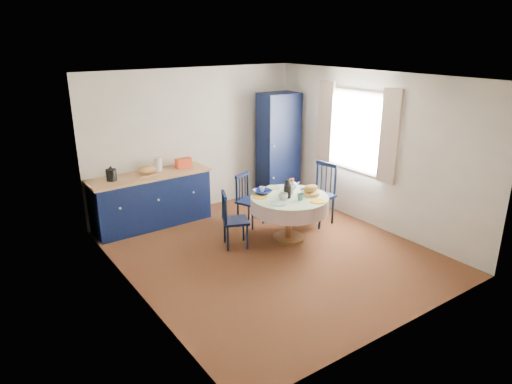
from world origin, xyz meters
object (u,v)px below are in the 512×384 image
Objects in this scene: kitchen_counter at (151,199)px; mug_c at (291,186)px; chair_right at (320,193)px; mug_a at (283,197)px; mug_d at (262,189)px; chair_left at (233,219)px; chair_far at (249,199)px; pantry_cabinet at (278,147)px; mug_b at (300,197)px; dining_table at (290,204)px; cobalt_bowl at (262,192)px.

kitchen_counter reaches higher than mug_c.
chair_right is 7.73× the size of mug_a.
mug_a is 1.46× the size of mug_d.
chair_far is at bearing -26.54° from chair_left.
pantry_cabinet is 2.33× the size of chair_far.
pantry_cabinet is at bearing -3.63° from kitchen_counter.
chair_left is 8.28× the size of mug_b.
dining_table is at bearing -50.74° from kitchen_counter.
chair_left is at bearing 148.95° from mug_b.
cobalt_bowl is (0.55, 0.02, 0.31)m from chair_left.
mug_c is (1.74, -1.49, 0.30)m from kitchen_counter.
chair_far is at bearing -35.45° from kitchen_counter.
mug_b is at bearing -85.24° from dining_table.
chair_right reaches higher than cobalt_bowl.
mug_c is (0.22, 0.49, 0.00)m from mug_b.
chair_right is (1.01, -0.62, 0.08)m from chair_far.
dining_table reaches higher than cobalt_bowl.
chair_far is at bearing -130.93° from chair_right.
mug_b is 1.13× the size of mug_d.
mug_b is (-0.82, -0.46, 0.24)m from chair_right.
kitchen_counter is at bearing -179.42° from pantry_cabinet.
pantry_cabinet is 1.62m from mug_c.
chair_right is at bearing -8.76° from mug_d.
mug_b is (0.19, -1.07, 0.32)m from chair_far.
mug_a is 1.07× the size of mug_c.
chair_right is 1.15m from cobalt_bowl.
pantry_cabinet is at bearing 57.77° from dining_table.
dining_table is (1.50, -1.76, 0.14)m from kitchen_counter.
kitchen_counter is 2.28m from mug_a.
cobalt_bowl is at bearing -123.52° from mug_d.
chair_far is at bearing 100.21° from mug_b.
chair_left is 0.70m from mug_d.
dining_table reaches higher than mug_a.
chair_left is 1.12m from mug_c.
chair_left is 0.83× the size of chair_right.
chair_far is at bearing -143.84° from pantry_cabinet.
chair_far is 8.43× the size of mug_b.
mug_a is at bearing -85.12° from mug_d.
chair_right reaches higher than mug_a.
chair_left is at bearing 150.24° from mug_a.
pantry_cabinet is 7.36× the size of cobalt_bowl.
pantry_cabinet reaches higher than cobalt_bowl.
mug_b is (0.85, -0.51, 0.33)m from chair_left.
kitchen_counter is 1.93× the size of chair_right.
chair_right is 11.29× the size of mug_d.
cobalt_bowl is at bearing -131.79° from pantry_cabinet.
mug_a is (0.65, -0.37, 0.33)m from chair_left.
mug_a is at bearing -96.84° from chair_left.
mug_b is at bearing -100.81° from chair_far.
mug_c is (1.07, -0.03, 0.33)m from chair_left.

